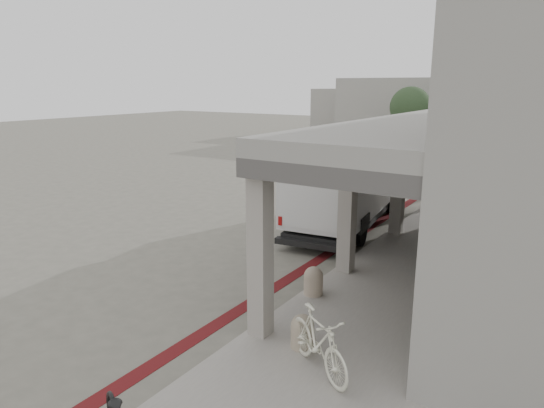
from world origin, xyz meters
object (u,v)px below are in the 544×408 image
Objects in this scene: bench at (437,334)px; bicycle_cream at (318,342)px; utility_cabinet at (473,255)px; fedex_truck at (348,179)px.

bench is 2.39m from bicycle_cream.
utility_cabinet reaches higher than bench.
fedex_truck is at bearing 160.69° from utility_cabinet.
bench is (5.02, -7.04, -1.26)m from fedex_truck.
bench is 1.71× the size of utility_cabinet.
fedex_truck reaches higher than bicycle_cream.
fedex_truck is at bearing 117.77° from bench.
utility_cabinet is 0.60× the size of bicycle_cream.
bicycle_cream is (-1.33, -5.97, 0.00)m from utility_cabinet.
bicycle_cream is (3.48, -8.85, -1.02)m from fedex_truck.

